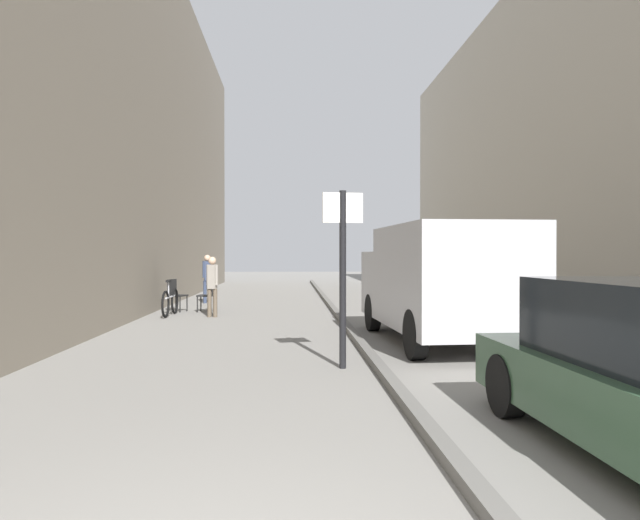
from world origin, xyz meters
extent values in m
plane|color=gray|center=(0.00, 12.00, 0.00)|extent=(80.00, 80.00, 0.00)
cube|color=gray|center=(-5.30, 12.00, 5.78)|extent=(3.40, 40.00, 11.56)
cube|color=#615F5B|center=(1.58, 12.00, 0.06)|extent=(0.16, 40.00, 0.12)
cylinder|color=brown|center=(-1.67, 12.89, 0.38)|extent=(0.11, 0.11, 0.75)
cylinder|color=brown|center=(-1.83, 12.92, 0.38)|extent=(0.11, 0.11, 0.75)
cube|color=gray|center=(-1.75, 12.91, 1.07)|extent=(0.24, 0.22, 0.64)
cylinder|color=gray|center=(-1.64, 12.88, 1.12)|extent=(0.09, 0.09, 0.55)
cylinder|color=gray|center=(-1.86, 12.93, 1.12)|extent=(0.09, 0.09, 0.55)
sphere|color=tan|center=(-1.75, 12.91, 1.50)|extent=(0.21, 0.21, 0.21)
cylinder|color=#2D3851|center=(-2.59, 17.24, 0.39)|extent=(0.12, 0.12, 0.77)
cylinder|color=#2D3851|center=(-2.43, 17.28, 0.39)|extent=(0.12, 0.12, 0.77)
cube|color=#2D3851|center=(-2.51, 17.26, 1.10)|extent=(0.26, 0.23, 0.66)
cylinder|color=#2D3851|center=(-2.62, 17.23, 1.15)|extent=(0.09, 0.09, 0.56)
cylinder|color=#2D3851|center=(-2.39, 17.29, 1.15)|extent=(0.09, 0.09, 0.56)
sphere|color=tan|center=(-2.51, 17.26, 1.54)|extent=(0.21, 0.21, 0.21)
cube|color=#B7B7BC|center=(3.16, 7.73, 1.26)|extent=(2.25, 3.68, 1.85)
cube|color=#B7B7BC|center=(3.03, 10.20, 1.03)|extent=(2.13, 1.50, 1.38)
cube|color=black|center=(3.00, 10.69, 1.34)|extent=(1.73, 0.13, 0.61)
cylinder|color=black|center=(2.11, 10.01, 0.40)|extent=(0.26, 0.81, 0.80)
cylinder|color=black|center=(3.97, 10.11, 0.40)|extent=(0.26, 0.81, 0.80)
cylinder|color=black|center=(2.29, 6.59, 0.40)|extent=(0.26, 0.81, 0.80)
cylinder|color=black|center=(4.15, 6.69, 0.40)|extent=(0.26, 0.81, 0.80)
cylinder|color=black|center=(2.53, 3.40, 0.32)|extent=(0.22, 0.65, 0.64)
cylinder|color=black|center=(1.08, 5.97, 1.30)|extent=(0.10, 0.10, 2.60)
cube|color=white|center=(1.08, 5.97, 2.35)|extent=(0.60, 0.11, 0.44)
torus|color=black|center=(-2.92, 13.83, 0.36)|extent=(0.08, 0.72, 0.72)
torus|color=black|center=(-2.95, 12.78, 0.36)|extent=(0.08, 0.72, 0.72)
cylinder|color=#B7B7BC|center=(-2.94, 13.30, 0.51)|extent=(0.08, 0.95, 0.05)
cylinder|color=#B7B7BC|center=(-2.94, 13.11, 0.73)|extent=(0.04, 0.04, 0.40)
cube|color=black|center=(-2.94, 13.11, 0.95)|extent=(0.11, 0.24, 0.06)
cylinder|color=black|center=(-2.35, 14.17, 0.23)|extent=(0.04, 0.04, 0.45)
cylinder|color=black|center=(-2.31, 14.54, 0.23)|extent=(0.04, 0.04, 0.45)
cylinder|color=black|center=(-1.98, 14.13, 0.23)|extent=(0.04, 0.04, 0.45)
cylinder|color=black|center=(-1.93, 14.50, 0.23)|extent=(0.04, 0.04, 0.45)
cube|color=black|center=(-2.14, 14.34, 0.47)|extent=(0.49, 0.49, 0.04)
cube|color=black|center=(-1.94, 14.31, 0.71)|extent=(0.09, 0.44, 0.45)
cylinder|color=black|center=(-2.71, 14.53, 0.23)|extent=(0.04, 0.04, 0.45)
cylinder|color=black|center=(-2.84, 14.18, 0.23)|extent=(0.04, 0.04, 0.45)
cylinder|color=black|center=(-3.06, 14.67, 0.23)|extent=(0.04, 0.04, 0.45)
cylinder|color=black|center=(-3.19, 14.32, 0.23)|extent=(0.04, 0.04, 0.45)
cube|color=black|center=(-2.95, 14.42, 0.47)|extent=(0.57, 0.57, 0.04)
cube|color=black|center=(-3.14, 14.50, 0.71)|extent=(0.20, 0.42, 0.45)
camera|label=1|loc=(0.31, -2.34, 1.67)|focal=32.08mm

